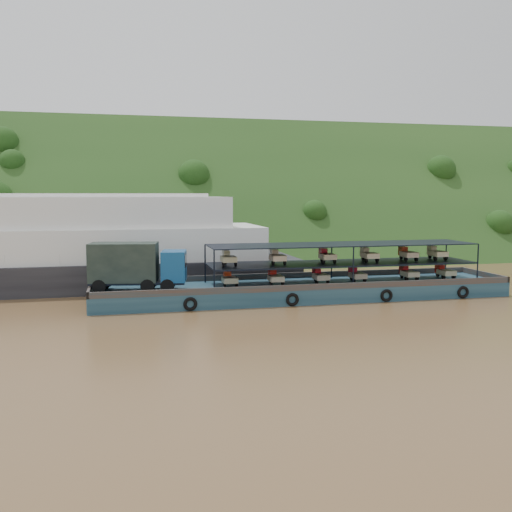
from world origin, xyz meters
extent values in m
plane|color=brown|center=(0.00, 0.00, 0.00)|extent=(160.00, 160.00, 0.00)
cube|color=#1B3A15|center=(0.00, 36.00, 0.00)|extent=(140.00, 39.60, 39.60)
cube|color=#123042|center=(1.12, -1.21, 0.60)|extent=(35.00, 7.00, 1.20)
cube|color=#592D19|center=(1.12, 2.19, 1.45)|extent=(35.00, 0.20, 0.50)
cube|color=#592D19|center=(1.12, -4.61, 1.45)|extent=(35.00, 0.20, 0.50)
cube|color=#592D19|center=(18.52, -1.21, 1.45)|extent=(0.20, 7.00, 0.50)
cube|color=#592D19|center=(-16.28, -1.21, 1.45)|extent=(0.20, 7.00, 0.50)
torus|color=black|center=(-8.88, -4.76, 0.55)|extent=(1.06, 0.26, 1.06)
torus|color=black|center=(-0.88, -4.76, 0.55)|extent=(1.06, 0.26, 1.06)
torus|color=black|center=(7.12, -4.76, 0.55)|extent=(1.06, 0.26, 1.06)
torus|color=black|center=(14.12, -4.76, 0.55)|extent=(1.06, 0.26, 1.06)
cylinder|color=black|center=(-15.56, -2.26, 1.74)|extent=(1.13, 0.56, 1.08)
cylinder|color=black|center=(-15.17, -0.02, 1.74)|extent=(1.13, 0.56, 1.08)
cylinder|color=black|center=(-11.94, -2.88, 1.74)|extent=(1.13, 0.56, 1.08)
cylinder|color=black|center=(-11.55, -0.64, 1.74)|extent=(1.13, 0.56, 1.08)
cylinder|color=black|center=(-10.44, -3.14, 1.74)|extent=(1.13, 0.56, 1.08)
cylinder|color=black|center=(-10.06, -0.90, 1.74)|extent=(1.13, 0.56, 1.08)
cube|color=black|center=(-12.60, -1.62, 1.90)|extent=(7.65, 3.59, 0.22)
cube|color=navy|center=(-9.83, -2.09, 3.15)|extent=(2.25, 2.87, 2.38)
cube|color=black|center=(-8.92, -2.25, 3.58)|extent=(0.43, 2.14, 0.97)
cube|color=black|center=(-13.66, -1.43, 3.47)|extent=(5.55, 3.43, 3.03)
cube|color=black|center=(4.62, -1.21, 2.86)|extent=(23.00, 5.00, 0.12)
cube|color=black|center=(4.62, -1.21, 4.50)|extent=(23.00, 5.00, 0.08)
cylinder|color=black|center=(-6.88, -3.71, 2.85)|extent=(0.12, 0.12, 3.30)
cylinder|color=black|center=(-6.88, 1.29, 2.85)|extent=(0.12, 0.12, 3.30)
cylinder|color=black|center=(4.62, -3.71, 2.85)|extent=(0.12, 0.12, 3.30)
cylinder|color=black|center=(4.62, 1.29, 2.85)|extent=(0.12, 0.12, 3.30)
cylinder|color=black|center=(16.12, -3.71, 2.85)|extent=(0.12, 0.12, 3.30)
cylinder|color=black|center=(16.12, 1.29, 2.85)|extent=(0.12, 0.12, 3.30)
cylinder|color=black|center=(-5.27, -0.16, 1.46)|extent=(0.12, 0.52, 0.52)
cylinder|color=black|center=(-5.77, -1.96, 1.46)|extent=(0.14, 0.52, 0.52)
cylinder|color=black|center=(-4.77, -1.96, 1.46)|extent=(0.14, 0.52, 0.52)
cube|color=#C1B488|center=(-5.27, -1.61, 1.80)|extent=(1.15, 1.50, 0.44)
cube|color=red|center=(-5.27, -0.46, 1.98)|extent=(0.55, 0.80, 0.80)
cube|color=red|center=(-5.27, -0.66, 2.48)|extent=(0.50, 0.10, 0.10)
cylinder|color=black|center=(-1.38, -0.16, 1.46)|extent=(0.12, 0.52, 0.52)
cylinder|color=black|center=(-1.88, -1.96, 1.46)|extent=(0.14, 0.52, 0.52)
cylinder|color=black|center=(-0.88, -1.96, 1.46)|extent=(0.14, 0.52, 0.52)
cube|color=beige|center=(-1.38, -1.61, 1.80)|extent=(1.15, 1.50, 0.44)
cube|color=red|center=(-1.38, -0.46, 1.98)|extent=(0.55, 0.80, 0.80)
cube|color=red|center=(-1.38, -0.66, 2.48)|extent=(0.50, 0.10, 0.10)
cylinder|color=black|center=(2.58, -0.16, 1.46)|extent=(0.12, 0.52, 0.52)
cylinder|color=black|center=(2.08, -1.96, 1.46)|extent=(0.14, 0.52, 0.52)
cylinder|color=black|center=(3.08, -1.96, 1.46)|extent=(0.14, 0.52, 0.52)
cube|color=beige|center=(2.58, -1.61, 1.80)|extent=(1.15, 1.50, 0.44)
cube|color=red|center=(2.58, -0.46, 1.98)|extent=(0.55, 0.80, 0.80)
cube|color=red|center=(2.58, -0.66, 2.48)|extent=(0.50, 0.10, 0.10)
cylinder|color=black|center=(5.93, -0.16, 1.46)|extent=(0.12, 0.52, 0.52)
cylinder|color=black|center=(5.43, -1.96, 1.46)|extent=(0.14, 0.52, 0.52)
cylinder|color=black|center=(6.43, -1.96, 1.46)|extent=(0.14, 0.52, 0.52)
cube|color=tan|center=(5.93, -1.61, 1.80)|extent=(1.15, 1.50, 0.44)
cube|color=red|center=(5.93, -0.46, 1.98)|extent=(0.55, 0.80, 0.80)
cube|color=red|center=(5.93, -0.66, 2.48)|extent=(0.50, 0.10, 0.10)
cylinder|color=black|center=(10.84, -0.16, 1.46)|extent=(0.12, 0.52, 0.52)
cylinder|color=black|center=(10.34, -1.96, 1.46)|extent=(0.14, 0.52, 0.52)
cylinder|color=black|center=(11.34, -1.96, 1.46)|extent=(0.14, 0.52, 0.52)
cube|color=beige|center=(10.84, -1.61, 1.80)|extent=(1.15, 1.50, 0.44)
cube|color=#A80B10|center=(10.84, -0.46, 1.98)|extent=(0.55, 0.80, 0.80)
cube|color=#A80B10|center=(10.84, -0.66, 2.48)|extent=(0.50, 0.10, 0.10)
cylinder|color=black|center=(14.44, -0.16, 1.46)|extent=(0.12, 0.52, 0.52)
cylinder|color=black|center=(13.94, -1.96, 1.46)|extent=(0.14, 0.52, 0.52)
cylinder|color=black|center=(14.94, -1.96, 1.46)|extent=(0.14, 0.52, 0.52)
cube|color=beige|center=(14.44, -1.61, 1.80)|extent=(1.15, 1.50, 0.44)
cube|color=#B4100C|center=(14.44, -0.46, 1.98)|extent=(0.55, 0.80, 0.80)
cube|color=#B4100C|center=(14.44, -0.66, 2.48)|extent=(0.50, 0.10, 0.10)
cylinder|color=black|center=(-5.36, -0.16, 3.18)|extent=(0.12, 0.52, 0.52)
cylinder|color=black|center=(-5.86, -1.96, 3.18)|extent=(0.14, 0.52, 0.52)
cylinder|color=black|center=(-4.86, -1.96, 3.18)|extent=(0.14, 0.52, 0.52)
cube|color=#C2BB89|center=(-5.36, -1.61, 3.52)|extent=(1.15, 1.50, 0.44)
cube|color=beige|center=(-5.36, -0.46, 3.70)|extent=(0.55, 0.80, 0.80)
cube|color=beige|center=(-5.36, -0.66, 4.20)|extent=(0.50, 0.10, 0.10)
cylinder|color=black|center=(-1.22, -0.16, 3.18)|extent=(0.12, 0.52, 0.52)
cylinder|color=black|center=(-1.72, -1.96, 3.18)|extent=(0.14, 0.52, 0.52)
cylinder|color=black|center=(-0.72, -1.96, 3.18)|extent=(0.14, 0.52, 0.52)
cube|color=beige|center=(-1.22, -1.61, 3.52)|extent=(1.15, 1.50, 0.44)
cube|color=beige|center=(-1.22, -0.46, 3.70)|extent=(0.55, 0.80, 0.80)
cube|color=beige|center=(-1.22, -0.66, 4.20)|extent=(0.50, 0.10, 0.10)
cylinder|color=black|center=(3.16, -0.16, 3.18)|extent=(0.12, 0.52, 0.52)
cylinder|color=black|center=(2.66, -1.96, 3.18)|extent=(0.14, 0.52, 0.52)
cylinder|color=black|center=(3.66, -1.96, 3.18)|extent=(0.14, 0.52, 0.52)
cube|color=#C0B188|center=(3.16, -1.61, 3.52)|extent=(1.15, 1.50, 0.44)
cube|color=#AF0B1A|center=(3.16, -0.46, 3.70)|extent=(0.55, 0.80, 0.80)
cube|color=#AF0B1A|center=(3.16, -0.66, 4.20)|extent=(0.50, 0.10, 0.10)
cylinder|color=black|center=(7.02, -0.16, 3.18)|extent=(0.12, 0.52, 0.52)
cylinder|color=black|center=(6.52, -1.96, 3.18)|extent=(0.14, 0.52, 0.52)
cylinder|color=black|center=(7.52, -1.96, 3.18)|extent=(0.14, 0.52, 0.52)
cube|color=beige|center=(7.02, -1.61, 3.52)|extent=(1.15, 1.50, 0.44)
cube|color=beige|center=(7.02, -0.46, 3.70)|extent=(0.55, 0.80, 0.80)
cube|color=beige|center=(7.02, -0.66, 4.20)|extent=(0.50, 0.10, 0.10)
cylinder|color=black|center=(10.73, -0.16, 3.18)|extent=(0.12, 0.52, 0.52)
cylinder|color=black|center=(10.23, -1.96, 3.18)|extent=(0.14, 0.52, 0.52)
cylinder|color=black|center=(11.23, -1.96, 3.18)|extent=(0.14, 0.52, 0.52)
cube|color=beige|center=(10.73, -1.61, 3.52)|extent=(1.15, 1.50, 0.44)
cube|color=#AE280B|center=(10.73, -0.46, 3.70)|extent=(0.55, 0.80, 0.80)
cube|color=#AE280B|center=(10.73, -0.66, 4.20)|extent=(0.50, 0.10, 0.10)
cylinder|color=black|center=(13.58, -0.16, 3.18)|extent=(0.12, 0.52, 0.52)
cylinder|color=black|center=(13.08, -1.96, 3.18)|extent=(0.14, 0.52, 0.52)
cylinder|color=black|center=(14.08, -1.96, 3.18)|extent=(0.14, 0.52, 0.52)
cube|color=beige|center=(13.58, -1.61, 3.52)|extent=(1.15, 1.50, 0.44)
cube|color=beige|center=(13.58, -0.46, 3.70)|extent=(0.55, 0.80, 0.80)
cube|color=beige|center=(13.58, -0.66, 4.20)|extent=(0.50, 0.10, 0.10)
cube|color=black|center=(-19.12, 8.90, 1.31)|extent=(43.77, 11.39, 2.62)
cube|color=white|center=(-19.12, 8.90, 4.15)|extent=(37.21, 10.23, 3.06)
cube|color=white|center=(-19.12, 8.90, 7.09)|extent=(30.65, 9.07, 2.84)
cube|color=white|center=(-19.12, 8.90, 8.68)|extent=(26.27, 7.93, 0.33)
camera|label=1|loc=(-13.62, -46.92, 8.73)|focal=40.00mm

